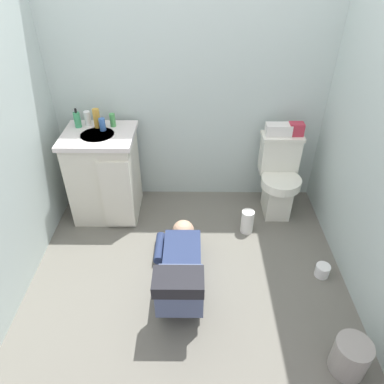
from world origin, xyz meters
The scene contains 16 objects.
ground_plane centered at (0.00, 0.00, -0.02)m, with size 2.90×3.14×0.04m, color #68655B.
wall_back centered at (0.00, 1.11, 1.20)m, with size 2.56×0.08×2.40m, color #B6C6C1.
toilet centered at (0.81, 0.79, 0.37)m, with size 0.36×0.46×0.75m.
vanity_cabinet centered at (-0.75, 0.75, 0.42)m, with size 0.60×0.53×0.82m.
faucet centered at (-0.76, 0.90, 0.87)m, with size 0.02×0.02×0.10m, color silver.
person_plumber centered at (-0.05, -0.15, 0.18)m, with size 0.39×1.06×0.52m.
tissue_box centered at (0.77, 0.88, 0.80)m, with size 0.22×0.11×0.10m, color silver.
toiletry_bag centered at (0.92, 0.88, 0.81)m, with size 0.12×0.09×0.11m, color #B22D3F.
soap_dispenser centered at (-0.95, 0.88, 0.89)m, with size 0.06×0.06×0.17m.
bottle_white centered at (-0.87, 0.91, 0.88)m, with size 0.06×0.06×0.12m, color white.
bottle_amber centered at (-0.78, 0.87, 0.90)m, with size 0.06×0.06×0.16m, color #C08C32.
bottle_blue centered at (-0.72, 0.82, 0.87)m, with size 0.05×0.05×0.11m, color #3866B2.
bottle_green centered at (-0.65, 0.89, 0.88)m, with size 0.05×0.05×0.11m, color #489F50.
trash_can centered at (0.98, -0.77, 0.12)m, with size 0.22×0.22×0.24m, color gray.
paper_towel_roll centered at (0.51, 0.47, 0.11)m, with size 0.11×0.11×0.22m, color white.
toilet_paper_roll centered at (1.04, -0.03, 0.05)m, with size 0.11×0.11×0.10m, color white.
Camera 1 is at (0.05, -1.93, 2.17)m, focal length 33.56 mm.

